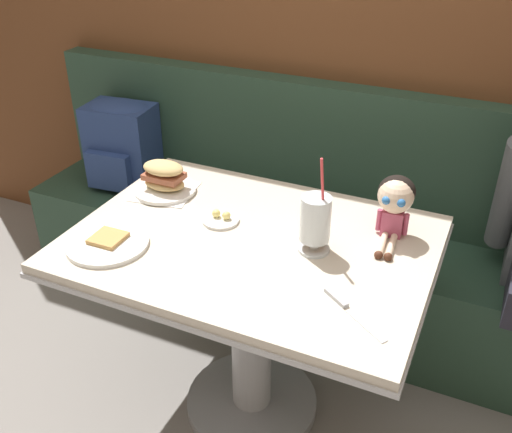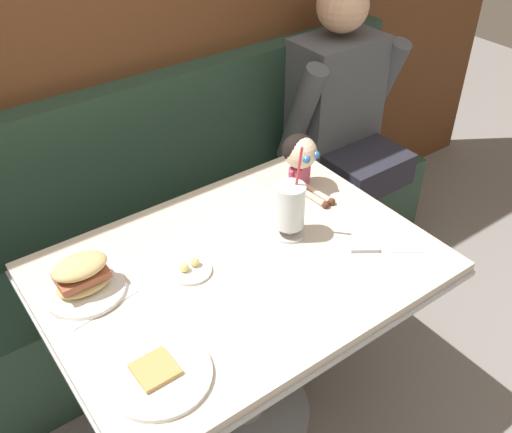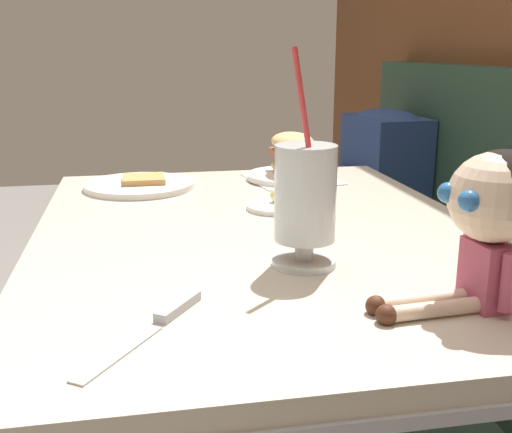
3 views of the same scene
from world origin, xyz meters
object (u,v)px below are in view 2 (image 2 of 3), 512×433
object	(u,v)px
toast_plate	(159,374)
milkshake_glass	(290,208)
diner_patron	(340,105)
sandwich_plate	(83,280)
butter_saucer	(190,269)
seated_doll	(301,155)
butter_knife	(377,250)

from	to	relation	value
toast_plate	milkshake_glass	size ratio (longest dim) A/B	0.79
diner_patron	sandwich_plate	bearing A→B (deg)	-162.33
sandwich_plate	diner_patron	size ratio (longest dim) A/B	0.28
butter_saucer	seated_doll	bearing A→B (deg)	15.79
butter_knife	diner_patron	bearing A→B (deg)	53.43
milkshake_glass	butter_saucer	world-z (taller)	milkshake_glass
milkshake_glass	butter_knife	xyz separation A→B (m)	(0.16, -0.21, -0.10)
toast_plate	sandwich_plate	xyz separation A→B (m)	(-0.03, 0.37, 0.04)
toast_plate	butter_knife	size ratio (longest dim) A/B	1.23
toast_plate	seated_doll	world-z (taller)	seated_doll
seated_doll	butter_saucer	bearing A→B (deg)	-164.21
butter_knife	seated_doll	distance (m)	0.42
sandwich_plate	butter_knife	distance (m)	0.84
seated_doll	diner_patron	bearing A→B (deg)	34.72
sandwich_plate	butter_saucer	world-z (taller)	sandwich_plate
butter_knife	sandwich_plate	bearing A→B (deg)	155.63
diner_patron	butter_knife	bearing A→B (deg)	-126.57
toast_plate	butter_knife	distance (m)	0.74
sandwich_plate	butter_saucer	xyz separation A→B (m)	(0.27, -0.10, -0.04)
butter_saucer	butter_knife	bearing A→B (deg)	-26.79
butter_saucer	seated_doll	xyz separation A→B (m)	(0.52, 0.15, 0.12)
milkshake_glass	diner_patron	world-z (taller)	diner_patron
toast_plate	milkshake_glass	xyz separation A→B (m)	(0.58, 0.23, 0.09)
sandwich_plate	butter_knife	world-z (taller)	sandwich_plate
diner_patron	milkshake_glass	bearing A→B (deg)	-142.75
seated_doll	diner_patron	distance (m)	0.67
butter_knife	diner_patron	xyz separation A→B (m)	(0.57, 0.77, -0.00)
sandwich_plate	diner_patron	bearing A→B (deg)	17.67
milkshake_glass	diner_patron	distance (m)	0.93
milkshake_glass	butter_knife	bearing A→B (deg)	-53.19
seated_doll	diner_patron	size ratio (longest dim) A/B	0.27
milkshake_glass	butter_knife	world-z (taller)	milkshake_glass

